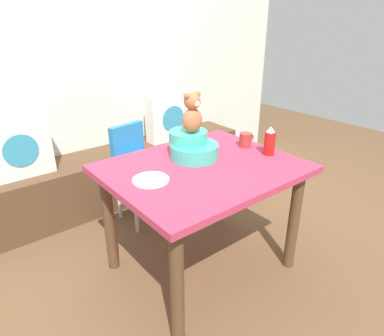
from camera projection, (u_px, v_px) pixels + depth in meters
name	position (u px, v px, depth m)	size (l,w,h in m)	color
ground_plane	(201.00, 265.00, 2.31)	(8.00, 8.00, 0.00)	brown
back_wall	(89.00, 49.00, 2.83)	(4.40, 0.10, 2.60)	silver
window_bench	(116.00, 176.00, 3.07)	(2.60, 0.44, 0.46)	brown
pillow_floral_left	(18.00, 148.00, 2.45)	(0.44, 0.15, 0.44)	white
pillow_floral_right	(169.00, 117.00, 3.21)	(0.44, 0.15, 0.44)	white
dining_table	(202.00, 183.00, 2.05)	(1.11, 0.91, 0.74)	#B73351
highchair	(139.00, 161.00, 2.65)	(0.37, 0.49, 0.79)	#2672B2
infant_seat_teal	(192.00, 146.00, 2.11)	(0.30, 0.33, 0.16)	#39BAA0
teddy_bear	(192.00, 114.00, 2.02)	(0.13, 0.12, 0.25)	#A9643F
ketchup_bottle	(270.00, 142.00, 2.14)	(0.07, 0.07, 0.18)	red
coffee_mug	(246.00, 140.00, 2.29)	(0.12, 0.08, 0.09)	#9E332D
dinner_plate_near	(151.00, 180.00, 1.82)	(0.20, 0.20, 0.01)	white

